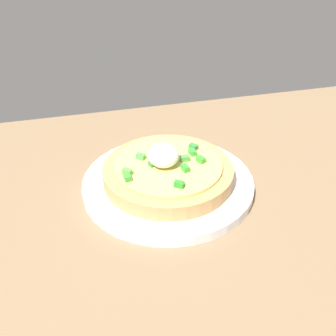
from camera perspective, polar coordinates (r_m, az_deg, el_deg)
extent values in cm
cube|color=#816648|center=(56.05, 10.30, -8.87)|extent=(104.11, 75.53, 3.48)
cylinder|color=white|center=(59.58, 0.00, -2.19)|extent=(24.89, 24.89, 1.47)
cylinder|color=tan|center=(58.50, 0.00, -0.71)|extent=(18.78, 18.78, 2.26)
cylinder|color=#E4CA69|center=(57.73, 0.00, 0.42)|extent=(15.52, 15.52, 0.49)
ellipsoid|color=white|center=(56.44, -0.63, 1.79)|extent=(4.34, 4.34, 3.21)
cube|color=green|center=(54.39, -5.75, -1.30)|extent=(0.91, 1.34, 0.80)
cube|color=green|center=(58.57, -3.86, 1.62)|extent=(1.48, 1.46, 0.80)
cube|color=green|center=(59.57, 3.44, 2.24)|extent=(0.97, 1.38, 0.80)
cube|color=#54B840|center=(55.45, -5.75, -0.54)|extent=(1.46, 1.48, 0.80)
cube|color=#35853A|center=(60.89, 3.59, 2.99)|extent=(1.40, 1.51, 0.80)
cube|color=#37833B|center=(57.05, -2.08, 0.71)|extent=(1.50, 1.30, 0.80)
cube|color=green|center=(57.94, 4.63, 1.19)|extent=(1.27, 1.50, 0.80)
cube|color=green|center=(57.16, -1.19, 0.80)|extent=(1.31, 1.51, 0.80)
cube|color=#318837|center=(60.73, -0.28, 2.98)|extent=(1.35, 0.91, 0.80)
cube|color=green|center=(55.99, 2.42, 0.00)|extent=(1.04, 1.41, 0.80)
cube|color=#45943E|center=(58.05, 2.34, 1.35)|extent=(1.30, 0.84, 0.80)
cube|color=#2A8B2A|center=(52.85, 1.57, -2.30)|extent=(1.51, 1.38, 0.80)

